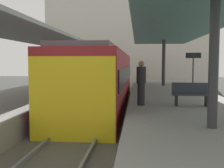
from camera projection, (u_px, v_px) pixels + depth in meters
The scene contains 13 objects.
ground_plane at pixel (93, 122), 11.99m from camera, with size 80.00×80.00×0.00m, color #383835.
platform_left at pixel (10, 109), 12.30m from camera, with size 4.40×28.00×1.00m, color gray.
platform_right at pixel (180, 112), 11.60m from camera, with size 4.40×28.00×1.00m, color gray.
track_ballast at pixel (93, 120), 11.98m from camera, with size 3.20×28.00×0.20m, color #59544C.
rail_near_side at pixel (76, 116), 12.04m from camera, with size 0.08×28.00×0.14m, color slate.
rail_far_side at pixel (109, 116), 11.90m from camera, with size 0.08×28.00×0.14m, color slate.
commuter_train at pixel (102, 79), 15.14m from camera, with size 2.78×14.17×3.10m.
canopy_left at pixel (21, 33), 13.42m from camera, with size 4.18×21.00×3.18m.
canopy_right at pixel (177, 28), 12.70m from camera, with size 4.18×21.00×3.38m.
platform_bench at pixel (191, 93), 10.11m from camera, with size 1.40×0.41×0.86m.
platform_sign at pixel (193, 63), 16.26m from camera, with size 0.90×0.08×2.21m.
passenger_near_bench at pixel (141, 82), 10.25m from camera, with size 0.36×0.36×1.68m.
station_building_backdrop at pixel (130, 38), 31.32m from camera, with size 18.00×6.00×11.00m, color beige.
Camera 1 is at (1.95, -11.70, 2.60)m, focal length 43.53 mm.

